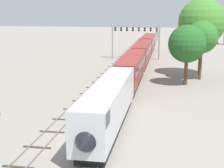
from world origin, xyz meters
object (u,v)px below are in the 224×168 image
(trackside_tree_left, at_px, (202,22))
(trackside_tree_mid, at_px, (202,37))
(signal_gantry, at_px, (136,33))
(passenger_train, at_px, (138,59))
(trackside_tree_right, at_px, (187,44))

(trackside_tree_left, xyz_separation_m, trackside_tree_mid, (-0.23, -3.76, -2.41))
(signal_gantry, height_order, trackside_tree_left, trackside_tree_left)
(signal_gantry, xyz_separation_m, trackside_tree_mid, (13.62, -22.73, 1.04))
(signal_gantry, height_order, trackside_tree_mid, trackside_tree_mid)
(passenger_train, height_order, signal_gantry, signal_gantry)
(passenger_train, distance_m, trackside_tree_right, 13.71)
(trackside_tree_left, bearing_deg, trackside_tree_right, -108.23)
(trackside_tree_mid, xyz_separation_m, trackside_tree_right, (-2.65, -4.99, -0.70))
(trackside_tree_left, height_order, trackside_tree_right, trackside_tree_left)
(passenger_train, distance_m, trackside_tree_mid, 13.23)
(signal_gantry, bearing_deg, trackside_tree_left, -53.86)
(trackside_tree_mid, bearing_deg, passenger_train, 157.33)
(trackside_tree_left, distance_m, trackside_tree_right, 9.72)
(passenger_train, distance_m, trackside_tree_left, 13.71)
(trackside_tree_mid, height_order, trackside_tree_right, trackside_tree_mid)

